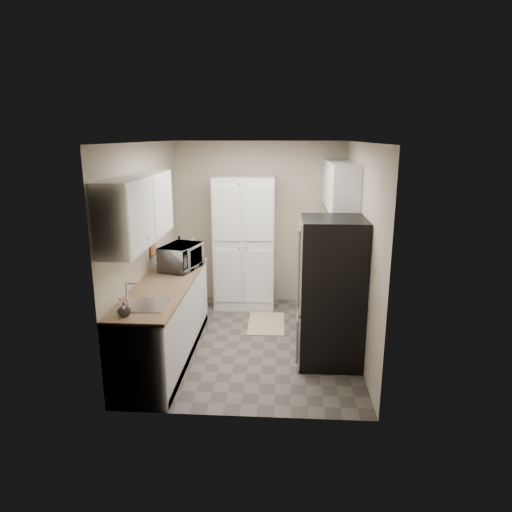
{
  "coord_description": "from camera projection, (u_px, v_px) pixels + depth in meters",
  "views": [
    {
      "loc": [
        0.4,
        -5.37,
        2.57
      ],
      "look_at": [
        0.05,
        0.15,
        1.11
      ],
      "focal_mm": 32.0,
      "sensor_mm": 36.0,
      "label": 1
    }
  ],
  "objects": [
    {
      "name": "toaster_oven",
      "position": [
        323.0,
        244.0,
        6.75
      ],
      "size": [
        0.3,
        0.38,
        0.21
      ],
      "primitive_type": "cube",
      "rotation": [
        0.0,
        0.0,
        -0.05
      ],
      "color": "silver",
      "rests_on": "countertop_right"
    },
    {
      "name": "countertop_right",
      "position": [
        324.0,
        253.0,
        6.72
      ],
      "size": [
        0.63,
        0.83,
        0.04
      ],
      "primitive_type": "cube",
      "color": "#846647",
      "rests_on": "base_cabinet_right"
    },
    {
      "name": "fruit_basket",
      "position": [
        322.0,
        233.0,
        6.7
      ],
      "size": [
        0.31,
        0.31,
        0.11
      ],
      "primitive_type": null,
      "rotation": [
        0.0,
        0.0,
        -0.19
      ],
      "color": "#F33401",
      "rests_on": "toaster_oven"
    },
    {
      "name": "wine_bottle",
      "position": [
        180.0,
        251.0,
        6.09
      ],
      "size": [
        0.08,
        0.08,
        0.33
      ],
      "primitive_type": "cylinder",
      "color": "black",
      "rests_on": "countertop_left"
    },
    {
      "name": "countertop_left",
      "position": [
        164.0,
        285.0,
        5.28
      ],
      "size": [
        0.63,
        2.33,
        0.04
      ],
      "primitive_type": "cube",
      "color": "#846647",
      "rests_on": "base_cabinet_left"
    },
    {
      "name": "base_cabinet_left",
      "position": [
        166.0,
        322.0,
        5.4
      ],
      "size": [
        0.6,
        2.3,
        0.88
      ],
      "primitive_type": "cube",
      "color": "silver",
      "rests_on": "ground"
    },
    {
      "name": "cutting_board",
      "position": [
        196.0,
        249.0,
        6.25
      ],
      "size": [
        0.09,
        0.22,
        0.28
      ],
      "primitive_type": "cube",
      "rotation": [
        0.0,
        0.0,
        0.31
      ],
      "color": "#438C3F",
      "rests_on": "countertop_left"
    },
    {
      "name": "base_cabinet_right",
      "position": [
        323.0,
        282.0,
        6.84
      ],
      "size": [
        0.6,
        0.8,
        0.88
      ],
      "primitive_type": "cube",
      "color": "silver",
      "rests_on": "ground"
    },
    {
      "name": "room_shell",
      "position": [
        250.0,
        218.0,
        5.44
      ],
      "size": [
        2.64,
        3.24,
        2.52
      ],
      "color": "#BDB099",
      "rests_on": "ground"
    },
    {
      "name": "kitchen_mat",
      "position": [
        266.0,
        323.0,
        6.44
      ],
      "size": [
        0.51,
        0.81,
        0.01
      ],
      "primitive_type": "cube",
      "rotation": [
        0.0,
        0.0,
        0.01
      ],
      "color": "#C8B48A",
      "rests_on": "ground"
    },
    {
      "name": "pantry_cabinet",
      "position": [
        245.0,
        243.0,
        6.89
      ],
      "size": [
        0.9,
        0.55,
        2.0
      ],
      "primitive_type": "cube",
      "color": "silver",
      "rests_on": "ground"
    },
    {
      "name": "ground",
      "position": [
        252.0,
        342.0,
        5.86
      ],
      "size": [
        3.2,
        3.2,
        0.0
      ],
      "primitive_type": "plane",
      "color": "#56514C",
      "rests_on": "ground"
    },
    {
      "name": "electric_range",
      "position": [
        327.0,
        298.0,
        6.06
      ],
      "size": [
        0.71,
        0.78,
        1.13
      ],
      "color": "#B7B7BC",
      "rests_on": "ground"
    },
    {
      "name": "refrigerator",
      "position": [
        331.0,
        292.0,
        5.19
      ],
      "size": [
        0.7,
        0.72,
        1.7
      ],
      "primitive_type": "cube",
      "color": "#B7B7BC",
      "rests_on": "ground"
    },
    {
      "name": "flower_vase",
      "position": [
        124.0,
        309.0,
        4.31
      ],
      "size": [
        0.14,
        0.14,
        0.13
      ],
      "primitive_type": "imported",
      "rotation": [
        0.0,
        0.0,
        -0.14
      ],
      "color": "silver",
      "rests_on": "countertop_left"
    },
    {
      "name": "microwave",
      "position": [
        181.0,
        257.0,
        5.8
      ],
      "size": [
        0.52,
        0.65,
        0.31
      ],
      "primitive_type": "imported",
      "rotation": [
        0.0,
        0.0,
        1.31
      ],
      "color": "silver",
      "rests_on": "countertop_left"
    }
  ]
}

